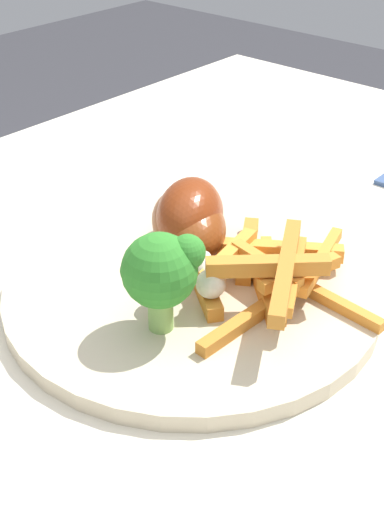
{
  "coord_description": "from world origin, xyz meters",
  "views": [
    {
      "loc": [
        0.23,
        0.23,
        0.98
      ],
      "look_at": [
        -0.07,
        -0.03,
        0.73
      ],
      "focal_mm": 48.91,
      "sensor_mm": 36.0,
      "label": 1
    }
  ],
  "objects_px": {
    "broccoli_floret_front": "(161,271)",
    "dinner_plate": "(192,288)",
    "dining_table": "(161,482)",
    "chicken_drumstick_near": "(189,219)",
    "carrot_fries_pile": "(266,271)",
    "chicken_drumstick_far": "(190,227)"
  },
  "relations": [
    {
      "from": "dining_table",
      "to": "chicken_drumstick_far",
      "type": "distance_m",
      "value": 0.18
    },
    {
      "from": "chicken_drumstick_near",
      "to": "chicken_drumstick_far",
      "type": "xyz_separation_m",
      "value": [
        0.0,
        0.0,
        -0.0
      ]
    },
    {
      "from": "dining_table",
      "to": "chicken_drumstick_near",
      "type": "distance_m",
      "value": 0.18
    },
    {
      "from": "dinner_plate",
      "to": "chicken_drumstick_near",
      "type": "relative_size",
      "value": 2.25
    },
    {
      "from": "chicken_drumstick_near",
      "to": "dining_table",
      "type": "bearing_deg",
      "value": 31.46
    },
    {
      "from": "dinner_plate",
      "to": "dining_table",
      "type": "bearing_deg",
      "value": 24.12
    },
    {
      "from": "dining_table",
      "to": "dinner_plate",
      "type": "xyz_separation_m",
      "value": [
        -0.07,
        -0.03,
        0.11
      ]
    },
    {
      "from": "broccoli_floret_front",
      "to": "chicken_drumstick_near",
      "type": "height_order",
      "value": "broccoli_floret_front"
    },
    {
      "from": "broccoli_floret_front",
      "to": "chicken_drumstick_near",
      "type": "bearing_deg",
      "value": -148.59
    },
    {
      "from": "dining_table",
      "to": "chicken_drumstick_near",
      "type": "relative_size",
      "value": 9.46
    },
    {
      "from": "dinner_plate",
      "to": "chicken_drumstick_far",
      "type": "relative_size",
      "value": 2.15
    },
    {
      "from": "broccoli_floret_front",
      "to": "dinner_plate",
      "type": "bearing_deg",
      "value": -158.62
    },
    {
      "from": "dining_table",
      "to": "broccoli_floret_front",
      "type": "distance_m",
      "value": 0.16
    },
    {
      "from": "dining_table",
      "to": "dinner_plate",
      "type": "bearing_deg",
      "value": -155.88
    },
    {
      "from": "dining_table",
      "to": "carrot_fries_pile",
      "type": "height_order",
      "value": "carrot_fries_pile"
    },
    {
      "from": "dinner_plate",
      "to": "broccoli_floret_front",
      "type": "height_order",
      "value": "broccoli_floret_front"
    },
    {
      "from": "dinner_plate",
      "to": "carrot_fries_pile",
      "type": "relative_size",
      "value": 1.58
    },
    {
      "from": "broccoli_floret_front",
      "to": "dining_table",
      "type": "bearing_deg",
      "value": 31.72
    },
    {
      "from": "carrot_fries_pile",
      "to": "chicken_drumstick_far",
      "type": "xyz_separation_m",
      "value": [
        -0.0,
        -0.07,
        0.01
      ]
    },
    {
      "from": "dining_table",
      "to": "chicken_drumstick_near",
      "type": "height_order",
      "value": "chicken_drumstick_near"
    },
    {
      "from": "dining_table",
      "to": "carrot_fries_pile",
      "type": "distance_m",
      "value": 0.16
    },
    {
      "from": "dinner_plate",
      "to": "broccoli_floret_front",
      "type": "distance_m",
      "value": 0.07
    }
  ]
}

